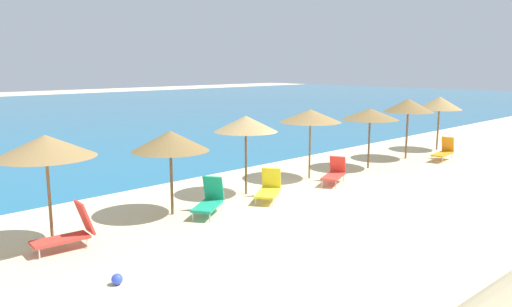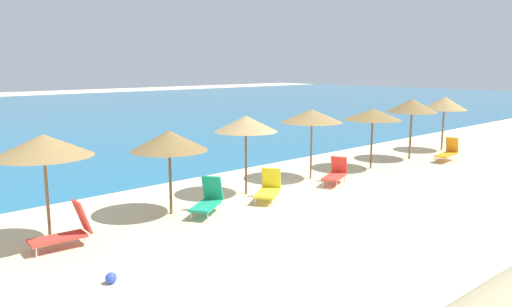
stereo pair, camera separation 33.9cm
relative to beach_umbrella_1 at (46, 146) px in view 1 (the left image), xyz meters
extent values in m
plane|color=beige|center=(8.31, -2.00, -2.57)|extent=(160.00, 160.00, 0.00)
cylinder|color=brown|center=(0.00, 0.00, -1.34)|extent=(0.08, 0.08, 2.44)
cone|color=olive|center=(0.00, 0.00, 0.01)|extent=(2.43, 2.43, 0.56)
cylinder|color=brown|center=(3.75, 0.13, -1.50)|extent=(0.09, 0.09, 2.13)
cone|color=olive|center=(3.75, 0.13, -0.28)|extent=(2.34, 2.34, 0.62)
cylinder|color=brown|center=(7.04, 0.34, -1.37)|extent=(0.08, 0.08, 2.40)
cone|color=tan|center=(7.04, 0.34, -0.04)|extent=(2.22, 2.22, 0.55)
cylinder|color=brown|center=(10.59, 0.38, -1.35)|extent=(0.07, 0.07, 2.44)
cone|color=olive|center=(10.59, 0.38, -0.02)|extent=(2.48, 2.48, 0.52)
cylinder|color=brown|center=(14.06, -0.13, -1.41)|extent=(0.08, 0.08, 2.32)
cone|color=olive|center=(14.06, -0.13, -0.15)|extent=(2.50, 2.50, 0.49)
cylinder|color=brown|center=(17.36, -0.13, -1.35)|extent=(0.10, 0.10, 2.44)
cone|color=olive|center=(17.36, -0.13, 0.04)|extent=(2.40, 2.40, 0.64)
cylinder|color=brown|center=(20.93, 0.01, -1.40)|extent=(0.09, 0.09, 2.34)
cone|color=#9E7F4C|center=(20.93, 0.01, -0.03)|extent=(2.32, 2.32, 0.69)
cube|color=yellow|center=(6.91, -0.87, -2.28)|extent=(1.51, 1.31, 0.07)
cube|color=yellow|center=(7.45, -0.52, -1.91)|extent=(0.52, 0.65, 0.74)
cylinder|color=silver|center=(6.27, -0.96, -2.44)|extent=(0.04, 0.04, 0.25)
cylinder|color=silver|center=(6.58, -1.43, -2.44)|extent=(0.04, 0.04, 0.25)
cylinder|color=silver|center=(7.24, -0.32, -2.44)|extent=(0.04, 0.04, 0.25)
cylinder|color=silver|center=(7.55, -0.79, -2.44)|extent=(0.04, 0.04, 0.25)
cube|color=red|center=(0.00, -0.49, -2.28)|extent=(1.40, 0.69, 0.07)
cube|color=red|center=(0.64, -0.55, -1.83)|extent=(0.39, 0.60, 0.86)
cylinder|color=silver|center=(-0.55, -0.20, -2.44)|extent=(0.04, 0.04, 0.25)
cylinder|color=silver|center=(-0.59, -0.68, -2.44)|extent=(0.04, 0.04, 0.25)
cylinder|color=silver|center=(0.60, -0.30, -2.44)|extent=(0.04, 0.04, 0.25)
cylinder|color=silver|center=(0.55, -0.78, -2.44)|extent=(0.04, 0.04, 0.25)
cube|color=orange|center=(18.03, -1.66, -2.23)|extent=(1.60, 0.75, 0.07)
cube|color=orange|center=(18.76, -1.58, -1.85)|extent=(0.29, 0.60, 0.76)
cylinder|color=silver|center=(17.35, -1.49, -2.42)|extent=(0.04, 0.04, 0.30)
cylinder|color=silver|center=(17.41, -1.98, -2.42)|extent=(0.04, 0.04, 0.30)
cylinder|color=silver|center=(18.66, -1.34, -2.42)|extent=(0.04, 0.04, 0.30)
cylinder|color=silver|center=(18.71, -1.83, -2.42)|extent=(0.04, 0.04, 0.30)
cube|color=red|center=(10.40, -0.96, -2.24)|extent=(1.54, 1.11, 0.07)
cube|color=red|center=(11.02, -0.71, -1.89)|extent=(0.46, 0.67, 0.68)
cylinder|color=silver|center=(9.75, -0.95, -2.42)|extent=(0.04, 0.04, 0.30)
cylinder|color=silver|center=(9.95, -1.43, -2.42)|extent=(0.04, 0.04, 0.30)
cylinder|color=silver|center=(10.86, -0.49, -2.42)|extent=(0.04, 0.04, 0.30)
cylinder|color=silver|center=(11.06, -0.98, -2.42)|extent=(0.04, 0.04, 0.30)
cube|color=#199972|center=(4.41, -0.76, -2.26)|extent=(1.46, 1.24, 0.07)
cube|color=#199972|center=(4.93, -0.42, -1.84)|extent=(0.59, 0.69, 0.81)
cylinder|color=silver|center=(3.79, -0.84, -2.43)|extent=(0.04, 0.04, 0.28)
cylinder|color=silver|center=(4.08, -1.28, -2.43)|extent=(0.04, 0.04, 0.28)
cylinder|color=silver|center=(4.74, -0.23, -2.43)|extent=(0.04, 0.04, 0.28)
cylinder|color=silver|center=(5.03, -0.68, -2.43)|extent=(0.04, 0.04, 0.28)
sphere|color=blue|center=(0.04, -3.21, -2.45)|extent=(0.24, 0.24, 0.24)
camera|label=1|loc=(-4.67, -12.22, 1.96)|focal=34.86mm
camera|label=2|loc=(-4.42, -12.46, 1.96)|focal=34.86mm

